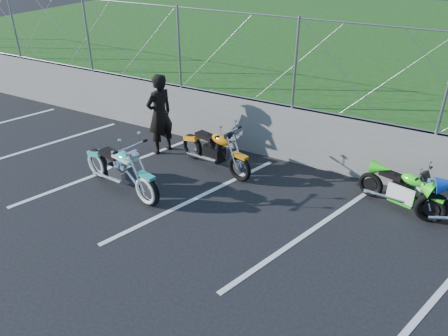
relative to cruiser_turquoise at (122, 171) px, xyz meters
The scene contains 9 objects.
ground 1.65m from the cruiser_turquoise, 18.03° to the right, with size 90.00×90.00×0.00m, color black.
retaining_wall 3.37m from the cruiser_turquoise, 63.40° to the left, with size 30.00×0.22×1.30m, color slate.
grass_field 13.10m from the cruiser_turquoise, 83.39° to the left, with size 30.00×20.00×1.30m, color #194512.
chain_link_fence 3.83m from the cruiser_turquoise, 63.40° to the left, with size 28.00×0.03×2.00m.
parking_lines 2.79m from the cruiser_turquoise, 10.66° to the left, with size 18.29×4.31×0.01m.
cruiser_turquoise is the anchor object (origin of this frame).
naked_orange 2.14m from the cruiser_turquoise, 54.57° to the left, with size 2.09×0.81×1.07m.
sportbike_green 5.61m from the cruiser_turquoise, 22.03° to the left, with size 1.74×0.70×0.92m.
person_standing 2.01m from the cruiser_turquoise, 101.46° to the left, with size 0.71×0.47×1.96m, color black.
Camera 1 is at (4.12, -5.36, 4.84)m, focal length 35.00 mm.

